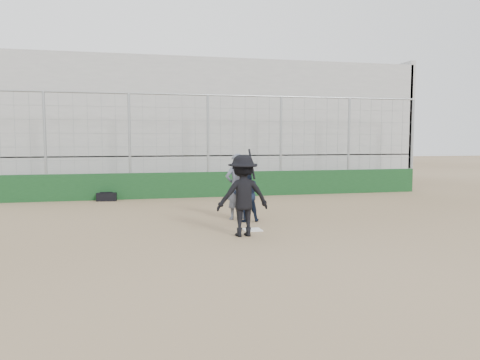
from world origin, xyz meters
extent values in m
plane|color=brown|center=(0.00, 0.00, 0.00)|extent=(90.00, 90.00, 0.00)
cube|color=white|center=(0.00, 0.00, 0.01)|extent=(0.44, 0.44, 0.02)
cube|color=#113617|center=(0.00, 7.00, 0.50)|extent=(18.00, 0.25, 1.00)
cylinder|color=gray|center=(0.00, 7.00, 2.00)|extent=(0.10, 0.10, 4.00)
cylinder|color=gray|center=(9.00, 7.00, 2.00)|extent=(0.10, 0.10, 4.00)
cylinder|color=gray|center=(0.00, 7.00, 4.00)|extent=(18.00, 0.07, 0.07)
cube|color=#9A9A9A|center=(0.00, 11.95, 0.80)|extent=(20.00, 6.70, 1.60)
cube|color=#9A9A9A|center=(0.00, 11.95, 3.70)|extent=(20.00, 6.70, 4.20)
cube|color=#9A9A9A|center=(10.00, 11.95, 2.90)|extent=(0.25, 6.70, 6.10)
cylinder|color=gray|center=(0.00, 15.10, 6.80)|extent=(20.00, 0.06, 0.06)
imported|color=black|center=(-0.39, -0.60, 0.96)|extent=(1.27, 0.77, 1.92)
cylinder|color=black|center=(-0.14, -0.45, 1.70)|extent=(0.07, 0.57, 0.71)
imported|color=black|center=(0.14, 1.21, 0.50)|extent=(0.80, 0.65, 1.00)
sphere|color=maroon|center=(0.14, 1.21, 0.91)|extent=(0.28, 0.28, 0.28)
imported|color=#4F5564|center=(-0.03, 1.68, 0.85)|extent=(0.76, 0.57, 1.69)
cube|color=black|center=(-3.87, 6.62, 0.15)|extent=(0.74, 0.38, 0.30)
cylinder|color=black|center=(-3.87, 6.62, 0.32)|extent=(0.46, 0.09, 0.04)
camera|label=1|loc=(-2.91, -11.22, 2.28)|focal=35.00mm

